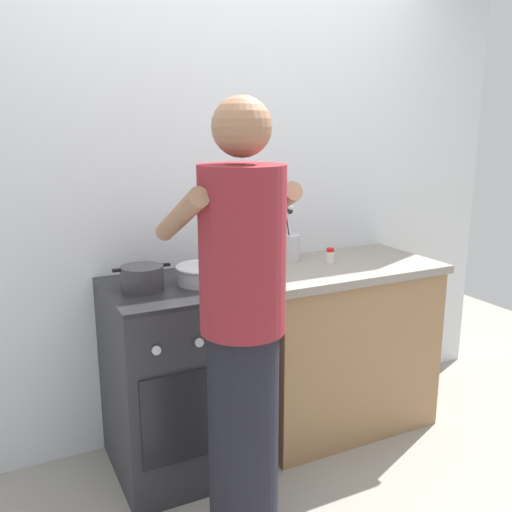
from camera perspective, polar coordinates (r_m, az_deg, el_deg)
name	(u,v)px	position (r m, az deg, el deg)	size (l,w,h in m)	color
ground	(258,460)	(2.92, 0.19, -20.06)	(6.00, 6.00, 0.00)	gray
back_wall	(249,193)	(3.00, -0.69, 6.48)	(3.20, 0.10, 2.50)	silver
countertop	(337,344)	(3.08, 8.20, -8.87)	(1.00, 0.60, 0.90)	#99724C
stove_range	(177,378)	(2.70, -8.05, -12.19)	(0.60, 0.62, 0.90)	#2D2D33
pot	(142,278)	(2.49, -11.50, -2.19)	(0.25, 0.19, 0.11)	#38383D
mixing_bowl	(204,273)	(2.56, -5.31, -1.75)	(0.26, 0.26, 0.08)	#B7B7BC
utensil_crock	(290,245)	(2.95, 3.50, 1.17)	(0.10, 0.10, 0.31)	silver
spice_bottle	(330,256)	(2.94, 7.55, 0.02)	(0.04, 0.04, 0.08)	silver
person	(242,340)	(2.01, -1.40, -8.59)	(0.41, 0.50, 1.70)	black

